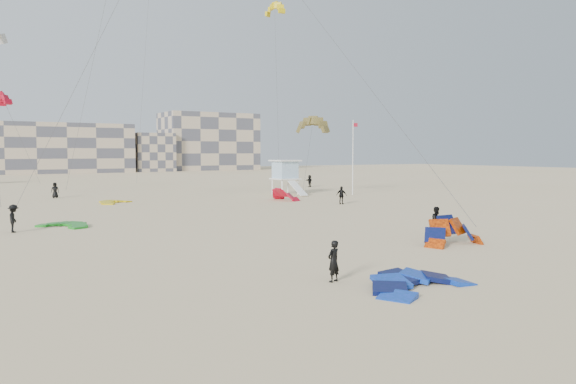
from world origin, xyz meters
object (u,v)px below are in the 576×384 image
kite_ground_orange (453,245)px  lifeguard_tower_near (285,177)px  kite_ground_blue (419,288)px  kitesurfer_main (334,261)px

kite_ground_orange → lifeguard_tower_near: bearing=74.8°
kite_ground_blue → kite_ground_orange: bearing=26.9°
kite_ground_orange → kitesurfer_main: size_ratio=2.22×
kite_ground_blue → kitesurfer_main: bearing=121.7°
kite_ground_orange → lifeguard_tower_near: size_ratio=0.64×
kite_ground_orange → kitesurfer_main: kite_ground_orange is taller
kite_ground_blue → kite_ground_orange: size_ratio=1.19×
kite_ground_orange → lifeguard_tower_near: 37.80m
lifeguard_tower_near → kite_ground_orange: bearing=-108.3°
kite_ground_orange → kite_ground_blue: bearing=-142.5°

